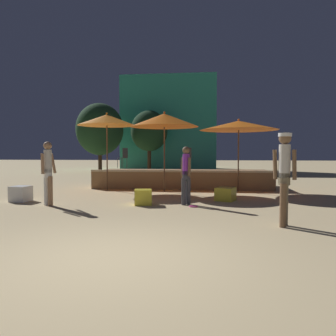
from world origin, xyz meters
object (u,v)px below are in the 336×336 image
(patio_umbrella_1, at_px, (239,126))
(cube_seat_1, at_px, (21,194))
(patio_umbrella_2, at_px, (107,120))
(cube_seat_0, at_px, (143,197))
(bistro_chair_0, at_px, (187,156))
(frisbee_disc, at_px, (194,206))
(background_tree_1, at_px, (149,131))
(bistro_chair_1, at_px, (124,156))
(cube_seat_2, at_px, (225,194))
(patio_umbrella_0, at_px, (164,120))
(person_1, at_px, (186,174))
(background_tree_0, at_px, (100,129))
(person_0, at_px, (48,170))
(person_2, at_px, (284,172))

(patio_umbrella_1, bearing_deg, cube_seat_1, -153.95)
(patio_umbrella_2, xyz_separation_m, cube_seat_0, (2.10, -3.41, -2.54))
(cube_seat_1, xyz_separation_m, bistro_chair_0, (4.77, 4.62, 1.10))
(frisbee_disc, relative_size, background_tree_1, 0.05)
(patio_umbrella_2, xyz_separation_m, bistro_chair_0, (3.06, 1.40, -1.42))
(bistro_chair_0, distance_m, bistro_chair_1, 2.99)
(cube_seat_1, bearing_deg, cube_seat_2, 7.86)
(patio_umbrella_1, xyz_separation_m, frisbee_disc, (-1.54, -3.73, -2.48))
(patio_umbrella_0, height_order, cube_seat_1, patio_umbrella_0)
(patio_umbrella_2, height_order, cube_seat_1, patio_umbrella_2)
(patio_umbrella_2, relative_size, person_1, 1.85)
(cube_seat_0, xyz_separation_m, person_1, (1.21, 0.13, 0.67))
(cube_seat_0, bearing_deg, background_tree_0, 112.82)
(cube_seat_1, distance_m, person_1, 5.07)
(patio_umbrella_0, height_order, background_tree_1, background_tree_1)
(patio_umbrella_0, xyz_separation_m, person_0, (-2.81, -3.61, -1.71))
(person_2, xyz_separation_m, bistro_chair_1, (-5.28, 7.84, 0.24))
(person_0, height_order, person_2, person_2)
(patio_umbrella_1, height_order, background_tree_0, background_tree_0)
(patio_umbrella_0, distance_m, bistro_chair_0, 2.27)
(patio_umbrella_0, xyz_separation_m, frisbee_disc, (1.24, -3.37, -2.68))
(person_2, bearing_deg, patio_umbrella_1, 26.42)
(patio_umbrella_1, xyz_separation_m, person_0, (-5.59, -3.98, -1.52))
(background_tree_0, distance_m, background_tree_1, 3.79)
(patio_umbrella_2, bearing_deg, background_tree_1, 92.36)
(cube_seat_2, height_order, bistro_chair_1, bistro_chair_1)
(cube_seat_1, relative_size, person_0, 0.31)
(person_1, distance_m, frisbee_disc, 0.96)
(cube_seat_2, xyz_separation_m, person_1, (-1.16, -0.91, 0.68))
(patio_umbrella_2, height_order, background_tree_0, background_tree_0)
(patio_umbrella_1, distance_m, bistro_chair_0, 2.67)
(patio_umbrella_1, height_order, cube_seat_2, patio_umbrella_1)
(person_2, relative_size, frisbee_disc, 7.74)
(person_1, height_order, person_2, person_2)
(bistro_chair_1, bearing_deg, cube_seat_0, 42.59)
(background_tree_1, bearing_deg, bistro_chair_1, -86.37)
(person_0, xyz_separation_m, person_2, (5.93, -1.92, 0.11))
(cube_seat_0, distance_m, frisbee_disc, 1.47)
(person_1, bearing_deg, patio_umbrella_1, 23.53)
(person_0, height_order, person_1, person_0)
(person_2, relative_size, background_tree_1, 0.40)
(person_1, bearing_deg, patio_umbrella_2, 96.51)
(person_1, relative_size, background_tree_1, 0.35)
(frisbee_disc, bearing_deg, background_tree_0, 117.22)
(patio_umbrella_2, bearing_deg, bistro_chair_1, 85.86)
(cube_seat_2, height_order, background_tree_1, background_tree_1)
(cube_seat_0, distance_m, person_2, 4.18)
(patio_umbrella_1, xyz_separation_m, person_2, (0.34, -5.89, -1.41))
(patio_umbrella_0, bearing_deg, cube_seat_0, -93.75)
(person_2, height_order, frisbee_disc, person_2)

